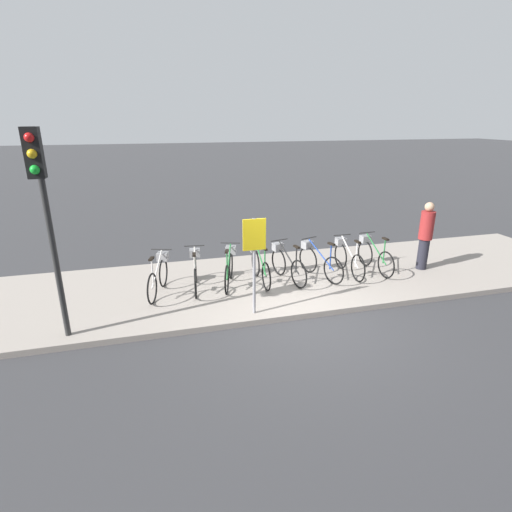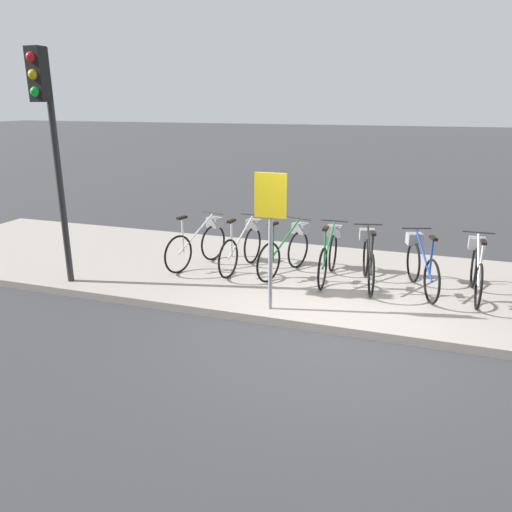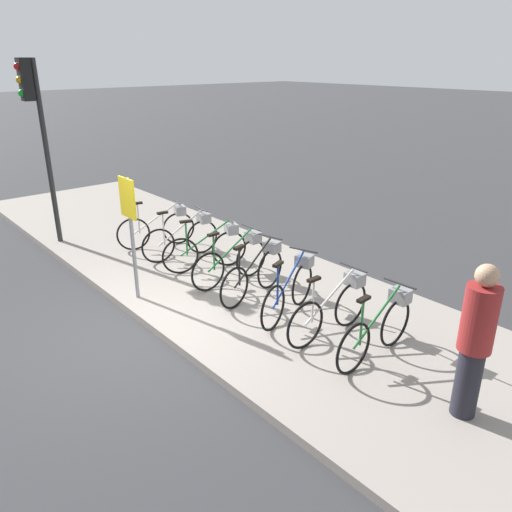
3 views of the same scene
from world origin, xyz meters
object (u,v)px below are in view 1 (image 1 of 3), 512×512
Objects in this scene: sign_post at (254,250)px; parked_bicycle_5 at (318,260)px; parked_bicycle_3 at (260,264)px; traffic_light at (42,194)px; pedestrian at (426,234)px; parked_bicycle_6 at (347,257)px; parked_bicycle_2 at (229,267)px; parked_bicycle_4 at (286,263)px; parked_bicycle_1 at (195,270)px; parked_bicycle_0 at (159,274)px; parked_bicycle_7 at (373,254)px.

parked_bicycle_5 is at bearing 36.68° from sign_post.
parked_bicycle_5 is (1.44, -0.08, 0.00)m from parked_bicycle_3.
pedestrian is at bearing 9.25° from traffic_light.
traffic_light is at bearing -170.75° from pedestrian.
parked_bicycle_3 is 1.00× the size of parked_bicycle_6.
parked_bicycle_3 is 1.87m from sign_post.
parked_bicycle_3 is 4.28m from pedestrian.
parked_bicycle_4 is at bearing -3.46° from parked_bicycle_2.
parked_bicycle_2 is at bearing 1.05° from parked_bicycle_1.
parked_bicycle_4 is 0.43× the size of traffic_light.
sign_post is (0.96, -1.56, 0.89)m from parked_bicycle_1.
parked_bicycle_3 is 0.82× the size of sign_post.
parked_bicycle_3 is 0.91× the size of pedestrian.
parked_bicycle_1 is 0.78m from parked_bicycle_2.
parked_bicycle_4 is 1.60m from parked_bicycle_6.
parked_bicycle_6 is at bearing -0.96° from parked_bicycle_1.
parked_bicycle_6 is 3.28m from sign_post.
pedestrian reaches higher than parked_bicycle_1.
sign_post is at bearing -58.30° from parked_bicycle_1.
pedestrian is (2.01, -0.21, 0.48)m from parked_bicycle_6.
parked_bicycle_0 is at bearing -176.27° from parked_bicycle_1.
parked_bicycle_5 is 0.87× the size of pedestrian.
parked_bicycle_6 is at bearing 13.97° from traffic_light.
parked_bicycle_4 is at bearing 51.60° from sign_post.
parked_bicycle_2 is (0.78, 0.01, 0.00)m from parked_bicycle_1.
parked_bicycle_2 is 4.21m from traffic_light.
sign_post reaches higher than parked_bicycle_1.
parked_bicycle_6 is 0.91× the size of pedestrian.
parked_bicycle_4 is 5.31m from traffic_light.
parked_bicycle_6 is (0.80, 0.02, 0.00)m from parked_bicycle_5.
parked_bicycle_4 is at bearing 178.90° from parked_bicycle_5.
parked_bicycle_2 is at bearing 2.41° from parked_bicycle_0.
parked_bicycle_5 is 0.80m from parked_bicycle_6.
parked_bicycle_7 is (5.28, 0.02, 0.00)m from parked_bicycle_0.
sign_post is at bearing -83.49° from parked_bicycle_2.
sign_post reaches higher than parked_bicycle_2.
pedestrian is 8.49m from traffic_light.
parked_bicycle_3 and parked_bicycle_4 have the same top height.
parked_bicycle_2 is at bearing 176.54° from parked_bicycle_4.
parked_bicycle_0 is at bearing 179.70° from parked_bicycle_4.
parked_bicycle_6 is 0.44× the size of traffic_light.
parked_bicycle_7 is at bearing 23.49° from sign_post.
parked_bicycle_3 is 2.24m from parked_bicycle_6.
parked_bicycle_0 is 4.54m from parked_bicycle_6.
traffic_light reaches higher than parked_bicycle_3.
parked_bicycle_0 and parked_bicycle_1 have the same top height.
parked_bicycle_5 is at bearing 15.73° from traffic_light.
sign_post is (-4.79, -1.29, 0.41)m from pedestrian.
pedestrian is (6.55, -0.22, 0.48)m from parked_bicycle_0.
parked_bicycle_0 is at bearing 179.87° from parked_bicycle_6.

